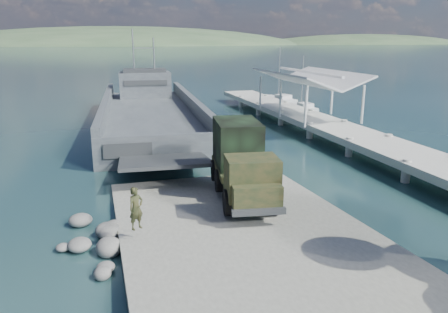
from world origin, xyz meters
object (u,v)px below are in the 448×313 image
at_px(sailboat_near, 302,108).
at_px(soldier, 137,218).
at_px(landing_craft, 150,118).
at_px(pier, 312,113).
at_px(sailboat_far, 279,100).
at_px(military_truck, 242,160).

bearing_deg(sailboat_near, soldier, -128.12).
bearing_deg(soldier, landing_craft, 52.63).
bearing_deg(pier, sailboat_far, 76.47).
distance_m(pier, sailboat_far, 17.25).
height_order(sailboat_near, sailboat_far, sailboat_far).
height_order(military_truck, soldier, military_truck).
xyz_separation_m(pier, soldier, (-17.29, -18.88, -0.25)).
xyz_separation_m(landing_craft, sailboat_near, (17.70, 4.10, -0.46)).
xyz_separation_m(pier, sailboat_near, (3.97, 10.07, -1.26)).
relative_size(military_truck, sailboat_near, 1.21).
xyz_separation_m(soldier, sailboat_near, (21.26, 28.95, -1.01)).
height_order(pier, sailboat_near, sailboat_near).
relative_size(landing_craft, sailboat_far, 4.67).
height_order(soldier, sailboat_near, sailboat_near).
bearing_deg(soldier, military_truck, 4.51).
distance_m(landing_craft, soldier, 25.11).
bearing_deg(military_truck, soldier, -137.94).
bearing_deg(sailboat_near, pier, -113.35).
xyz_separation_m(military_truck, sailboat_near, (15.75, 25.27, -1.89)).
height_order(pier, landing_craft, landing_craft).
height_order(landing_craft, soldier, landing_craft).
relative_size(landing_craft, sailboat_near, 5.24).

